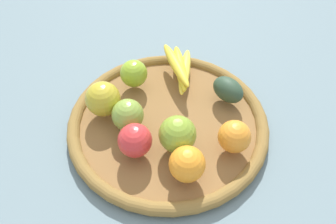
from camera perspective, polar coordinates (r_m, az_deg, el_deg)
ground_plane at (r=0.81m, az=0.00°, el=-2.48°), size 2.40×2.40×0.00m
basket at (r=0.80m, az=0.00°, el=-1.80°), size 0.47×0.47×0.03m
orange_1 at (r=0.72m, az=11.06°, el=-4.05°), size 0.10×0.10×0.07m
apple_0 at (r=0.75m, az=-6.75°, el=-0.49°), size 0.10×0.10×0.07m
apple_3 at (r=0.70m, az=-5.56°, el=-4.75°), size 0.08×0.08×0.07m
banana_bunch at (r=0.87m, az=2.07°, el=7.41°), size 0.17×0.09×0.05m
apple_2 at (r=0.70m, az=1.74°, el=-3.72°), size 0.11×0.11×0.08m
orange_0 at (r=0.67m, az=3.04°, el=-8.73°), size 0.09×0.09×0.07m
apple_4 at (r=0.84m, az=-5.75°, el=6.44°), size 0.09×0.09×0.07m
avocado at (r=0.82m, az=10.02°, el=3.71°), size 0.10×0.09×0.06m
apple_1 at (r=0.78m, az=-10.84°, el=2.16°), size 0.11×0.11×0.08m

